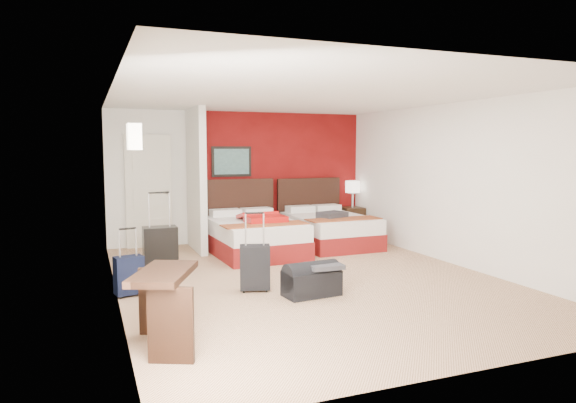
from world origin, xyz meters
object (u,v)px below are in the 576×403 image
red_suitcase_open (261,218)px  table_lamp (353,194)px  nightstand (352,222)px  desk (164,309)px  bed_left (254,237)px  bed_right (330,231)px  suitcase_charcoal (255,269)px  suitcase_black (160,253)px  duffel_bag (311,282)px  suitcase_navy (129,277)px

red_suitcase_open → table_lamp: table_lamp is taller
red_suitcase_open → nightstand: 2.65m
desk → table_lamp: bearing=71.2°
bed_left → desk: 4.23m
bed_left → bed_right: (1.55, 0.25, -0.01)m
nightstand → suitcase_charcoal: nightstand is taller
desk → red_suitcase_open: bearing=84.0°
bed_right → suitcase_black: 3.52m
bed_right → suitcase_black: bearing=-159.1°
bed_right → suitcase_charcoal: bed_right is taller
bed_left → suitcase_black: suitcase_black is taller
bed_left → suitcase_black: size_ratio=2.81×
nightstand → suitcase_black: (-4.17, -2.14, 0.05)m
nightstand → suitcase_black: 4.69m
bed_right → duffel_bag: (-1.66, -2.91, -0.11)m
bed_left → bed_right: bed_left is taller
bed_left → suitcase_charcoal: size_ratio=3.49×
table_lamp → suitcase_black: 4.71m
suitcase_black → desk: desk is taller
suitcase_navy → nightstand: bearing=20.0°
suitcase_charcoal → suitcase_navy: 1.54m
table_lamp → duffel_bag: table_lamp is taller
bed_right → table_lamp: table_lamp is taller
bed_left → red_suitcase_open: 0.37m
bed_left → desk: (-2.02, -3.72, 0.07)m
suitcase_black → suitcase_charcoal: 1.52m
red_suitcase_open → table_lamp: bearing=26.0°
red_suitcase_open → table_lamp: (2.36, 1.16, 0.23)m
nightstand → table_lamp: size_ratio=1.09×
nightstand → suitcase_black: size_ratio=0.86×
red_suitcase_open → desk: (-2.12, -3.62, -0.28)m
red_suitcase_open → bed_right: bearing=13.3°
suitcase_charcoal → desk: desk is taller
nightstand → duffel_bag: size_ratio=0.88×
red_suitcase_open → table_lamp: 2.64m
red_suitcase_open → suitcase_navy: red_suitcase_open is taller
table_lamp → suitcase_navy: bearing=-147.9°
bed_left → duffel_bag: bed_left is taller
suitcase_black → suitcase_charcoal: suitcase_black is taller
bed_left → duffel_bag: (-0.11, -2.66, -0.12)m
table_lamp → desk: size_ratio=0.64×
bed_right → bed_left: bearing=-172.3°
suitcase_black → bed_right: bearing=22.7°
suitcase_charcoal → duffel_bag: suitcase_charcoal is taller
nightstand → suitcase_black: suitcase_black is taller
nightstand → duffel_bag: nightstand is taller
suitcase_navy → table_lamp: bearing=20.0°
duffel_bag → suitcase_charcoal: bearing=135.8°
bed_right → suitcase_navy: 4.30m
table_lamp → desk: bearing=-133.2°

